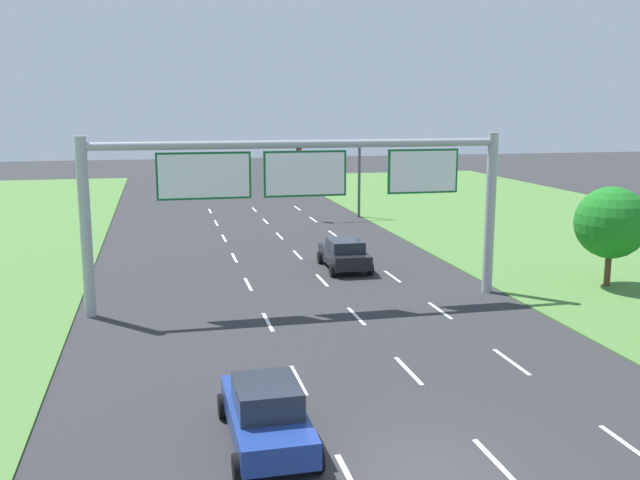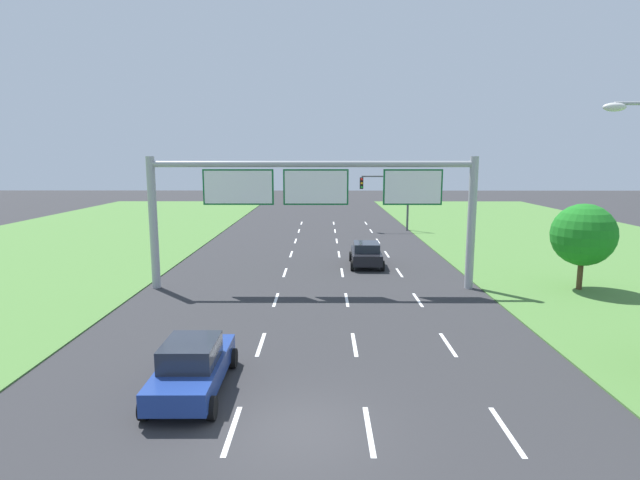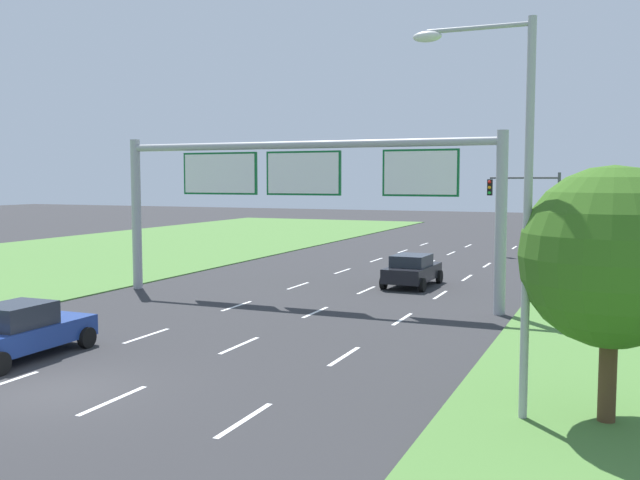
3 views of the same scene
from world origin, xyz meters
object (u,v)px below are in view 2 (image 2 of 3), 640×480
object	(u,v)px
car_near_red	(193,366)
sign_gantry	(314,196)
traffic_light_mast	(388,191)
roadside_tree_mid	(583,235)
car_lead_silver	(366,254)

from	to	relation	value
car_near_red	sign_gantry	xyz separation A→B (m)	(3.38, 12.15, 4.16)
traffic_light_mast	roadside_tree_mid	distance (m)	23.56
traffic_light_mast	roadside_tree_mid	world-z (taller)	traffic_light_mast
car_lead_silver	traffic_light_mast	xyz separation A→B (m)	(3.46, 16.27, 3.07)
car_near_red	sign_gantry	distance (m)	13.28
car_lead_silver	sign_gantry	xyz separation A→B (m)	(-3.29, -5.72, 4.16)
car_lead_silver	roadside_tree_mid	bearing A→B (deg)	-28.23
traffic_light_mast	car_lead_silver	bearing A→B (deg)	-102.00
car_near_red	roadside_tree_mid	world-z (taller)	roadside_tree_mid
sign_gantry	traffic_light_mast	xyz separation A→B (m)	(6.75, 21.99, -1.09)
traffic_light_mast	roadside_tree_mid	bearing A→B (deg)	-72.00
car_lead_silver	traffic_light_mast	bearing A→B (deg)	79.46
roadside_tree_mid	sign_gantry	bearing A→B (deg)	178.35
car_near_red	car_lead_silver	distance (m)	19.07
car_lead_silver	roadside_tree_mid	size ratio (longest dim) A/B	0.91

